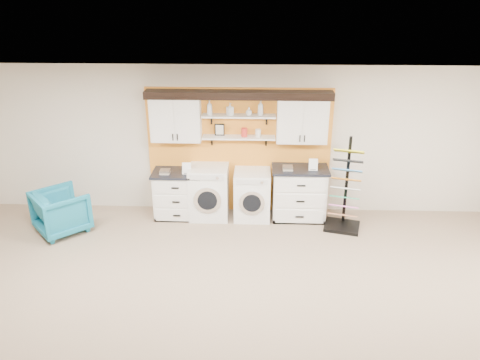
{
  "coord_description": "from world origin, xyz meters",
  "views": [
    {
      "loc": [
        0.32,
        -4.3,
        4.14
      ],
      "look_at": [
        0.08,
        2.3,
        1.33
      ],
      "focal_mm": 35.0,
      "sensor_mm": 36.0,
      "label": 1
    }
  ],
  "objects_px": {
    "base_cabinet_right": "(299,193)",
    "sample_rack": "(344,201)",
    "washer": "(209,192)",
    "dryer": "(252,194)",
    "armchair": "(61,211)",
    "base_cabinet_left": "(179,194)"
  },
  "relations": [
    {
      "from": "base_cabinet_left",
      "to": "sample_rack",
      "type": "relative_size",
      "value": 0.55
    },
    {
      "from": "base_cabinet_right",
      "to": "sample_rack",
      "type": "bearing_deg",
      "value": -24.81
    },
    {
      "from": "dryer",
      "to": "base_cabinet_right",
      "type": "bearing_deg",
      "value": 0.22
    },
    {
      "from": "base_cabinet_left",
      "to": "dryer",
      "type": "height_order",
      "value": "dryer"
    },
    {
      "from": "sample_rack",
      "to": "armchair",
      "type": "bearing_deg",
      "value": -161.65
    },
    {
      "from": "sample_rack",
      "to": "armchair",
      "type": "height_order",
      "value": "sample_rack"
    },
    {
      "from": "base_cabinet_left",
      "to": "base_cabinet_right",
      "type": "relative_size",
      "value": 0.89
    },
    {
      "from": "armchair",
      "to": "washer",
      "type": "bearing_deg",
      "value": -118.25
    },
    {
      "from": "base_cabinet_left",
      "to": "dryer",
      "type": "xyz_separation_m",
      "value": [
        1.39,
        -0.0,
        0.01
      ]
    },
    {
      "from": "dryer",
      "to": "armchair",
      "type": "height_order",
      "value": "dryer"
    },
    {
      "from": "base_cabinet_left",
      "to": "washer",
      "type": "xyz_separation_m",
      "value": [
        0.58,
        -0.0,
        0.05
      ]
    },
    {
      "from": "washer",
      "to": "sample_rack",
      "type": "bearing_deg",
      "value": -8.24
    },
    {
      "from": "base_cabinet_left",
      "to": "armchair",
      "type": "height_order",
      "value": "base_cabinet_left"
    },
    {
      "from": "base_cabinet_left",
      "to": "armchair",
      "type": "distance_m",
      "value": 2.1
    },
    {
      "from": "sample_rack",
      "to": "base_cabinet_left",
      "type": "bearing_deg",
      "value": -171.91
    },
    {
      "from": "base_cabinet_right",
      "to": "sample_rack",
      "type": "height_order",
      "value": "sample_rack"
    },
    {
      "from": "washer",
      "to": "dryer",
      "type": "xyz_separation_m",
      "value": [
        0.81,
        0.0,
        -0.04
      ]
    },
    {
      "from": "washer",
      "to": "base_cabinet_left",
      "type": "bearing_deg",
      "value": 179.67
    },
    {
      "from": "base_cabinet_right",
      "to": "dryer",
      "type": "relative_size",
      "value": 1.11
    },
    {
      "from": "dryer",
      "to": "armchair",
      "type": "xyz_separation_m",
      "value": [
        -3.38,
        -0.66,
        -0.08
      ]
    },
    {
      "from": "base_cabinet_right",
      "to": "dryer",
      "type": "bearing_deg",
      "value": -179.78
    },
    {
      "from": "base_cabinet_left",
      "to": "washer",
      "type": "distance_m",
      "value": 0.58
    }
  ]
}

